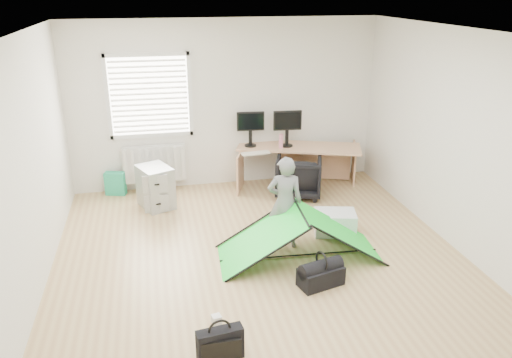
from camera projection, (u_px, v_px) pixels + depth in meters
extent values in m
plane|color=tan|center=(263.00, 263.00, 6.05)|extent=(5.50, 5.50, 0.00)
cube|color=silver|center=(226.00, 105.00, 8.07)|extent=(5.00, 0.02, 2.70)
cube|color=silver|center=(149.00, 96.00, 7.73)|extent=(1.20, 0.06, 1.20)
cube|color=silver|center=(155.00, 164.00, 8.09)|extent=(1.00, 0.12, 0.60)
cube|color=tan|center=(298.00, 166.00, 8.32)|extent=(2.10, 1.27, 0.68)
cube|color=#9FA1A4|center=(156.00, 187.00, 7.50)|extent=(0.59, 0.66, 0.64)
cube|color=black|center=(250.00, 134.00, 8.13)|extent=(0.45, 0.13, 0.42)
cube|color=black|center=(287.00, 133.00, 8.12)|extent=(0.46, 0.13, 0.44)
cube|color=beige|center=(256.00, 153.00, 7.82)|extent=(0.46, 0.20, 0.02)
cylinder|color=#C97088|center=(281.00, 141.00, 8.05)|extent=(0.08, 0.08, 0.24)
imported|color=black|center=(299.00, 176.00, 7.93)|extent=(0.89, 0.90, 0.66)
imported|color=slate|center=(285.00, 203.00, 6.26)|extent=(0.49, 0.37, 1.21)
cube|color=silver|center=(335.00, 222.00, 6.76)|extent=(0.62, 0.50, 0.30)
cube|color=#22AC7B|center=(115.00, 183.00, 7.99)|extent=(0.34, 0.22, 0.38)
cube|color=black|center=(220.00, 344.00, 4.46)|extent=(0.43, 0.18, 0.31)
cube|color=silver|center=(216.00, 319.00, 4.97)|extent=(0.11, 0.11, 0.09)
cube|color=black|center=(321.00, 276.00, 5.59)|extent=(0.55, 0.38, 0.22)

